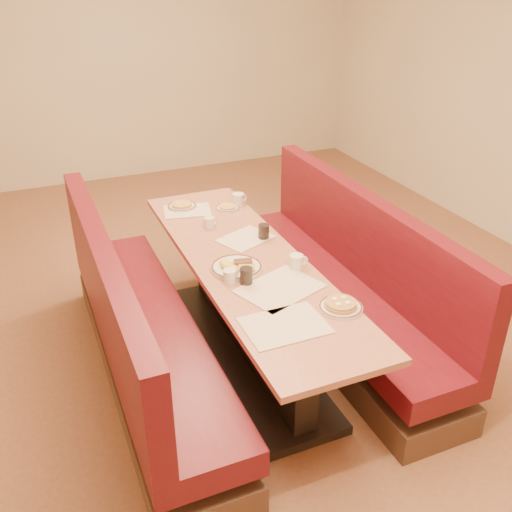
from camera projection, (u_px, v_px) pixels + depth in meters
name	position (u px, v px, depth m)	size (l,w,h in m)	color
ground	(248.00, 354.00, 3.99)	(8.00, 8.00, 0.00)	#9E6647
room_envelope	(246.00, 68.00, 3.09)	(6.04, 8.04, 2.82)	beige
diner_table	(248.00, 309.00, 3.82)	(0.70, 2.50, 0.75)	black
booth_left	(139.00, 336.00, 3.57)	(0.55, 2.50, 1.05)	#4C3326
booth_right	(342.00, 289.00, 4.08)	(0.55, 2.50, 1.05)	#4C3326
placemat_near_left	(285.00, 325.00, 2.99)	(0.43, 0.32, 0.00)	beige
placemat_near_right	(280.00, 288.00, 3.33)	(0.46, 0.34, 0.00)	beige
placemat_far_left	(187.00, 210.00, 4.34)	(0.35, 0.26, 0.00)	beige
placemat_far_right	(245.00, 238.00, 3.91)	(0.35, 0.26, 0.00)	beige
pancake_plate	(341.00, 306.00, 3.13)	(0.24, 0.24, 0.05)	silver
eggs_plate	(236.00, 267.00, 3.52)	(0.32, 0.32, 0.06)	silver
extra_plate_mid	(227.00, 208.00, 4.37)	(0.19, 0.19, 0.04)	silver
extra_plate_far	(182.00, 206.00, 4.39)	(0.22, 0.22, 0.05)	silver
coffee_mug_a	(297.00, 262.00, 3.52)	(0.12, 0.09, 0.09)	silver
coffee_mug_b	(230.00, 276.00, 3.37)	(0.11, 0.08, 0.08)	silver
coffee_mug_c	(239.00, 199.00, 4.42)	(0.13, 0.09, 0.10)	silver
coffee_mug_d	(209.00, 222.00, 4.05)	(0.11, 0.08, 0.08)	silver
soda_tumbler_near	(246.00, 276.00, 3.36)	(0.07, 0.07, 0.10)	black
soda_tumbler_mid	(264.00, 232.00, 3.90)	(0.08, 0.08, 0.10)	black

